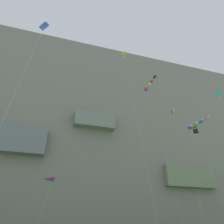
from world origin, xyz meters
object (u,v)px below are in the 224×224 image
at_px(kite_diamond_high_center, 223,102).
at_px(kite_delta_upper_right, 52,186).
at_px(kite_box_front_field, 195,129).
at_px(kite_diamond_far_left, 174,117).
at_px(kite_windsock_near_cliff, 195,125).
at_px(kite_windsock_upper_mid, 149,85).
at_px(kite_delta_mid_left, 127,67).
at_px(kite_diamond_high_left, 41,33).

xyz_separation_m(kite_diamond_high_center, kite_delta_upper_right, (-30.47, 4.05, -16.79)).
xyz_separation_m(kite_diamond_high_center, kite_box_front_field, (-0.98, 8.39, -2.18)).
distance_m(kite_diamond_high_center, kite_box_front_field, 8.72).
bearing_deg(kite_diamond_far_left, kite_windsock_near_cliff, -54.01).
xyz_separation_m(kite_delta_upper_right, kite_windsock_upper_mid, (16.89, 0.55, 21.24)).
bearing_deg(kite_diamond_high_center, kite_windsock_near_cliff, 142.98).
relative_size(kite_delta_mid_left, kite_windsock_upper_mid, 1.03).
xyz_separation_m(kite_delta_mid_left, kite_diamond_high_left, (-14.49, -2.96, 0.23)).
xyz_separation_m(kite_diamond_high_center, kite_delta_mid_left, (-20.65, -1.36, 2.78)).
xyz_separation_m(kite_delta_mid_left, kite_windsock_near_cliff, (15.84, 4.99, -6.75)).
bearing_deg(kite_box_front_field, kite_delta_mid_left, -153.65).
bearing_deg(kite_delta_upper_right, kite_windsock_upper_mid, 1.88).
bearing_deg(kite_diamond_high_center, kite_box_front_field, 96.63).
height_order(kite_diamond_high_center, kite_diamond_far_left, kite_diamond_high_center).
relative_size(kite_box_front_field, kite_windsock_near_cliff, 1.11).
relative_size(kite_windsock_near_cliff, kite_diamond_far_left, 0.81).
relative_size(kite_diamond_high_center, kite_delta_upper_right, 3.45).
xyz_separation_m(kite_windsock_near_cliff, kite_diamond_far_left, (-2.36, 3.24, 3.00)).
xyz_separation_m(kite_box_front_field, kite_windsock_upper_mid, (-12.60, -3.79, 6.64)).
distance_m(kite_diamond_high_center, kite_diamond_high_left, 35.54).
bearing_deg(kite_diamond_high_left, kite_delta_upper_right, 60.78).
height_order(kite_delta_mid_left, kite_box_front_field, kite_delta_mid_left).
bearing_deg(kite_box_front_field, kite_diamond_high_left, -159.60).
bearing_deg(kite_windsock_near_cliff, kite_diamond_high_left, -165.31).
height_order(kite_box_front_field, kite_diamond_high_left, kite_diamond_high_left).
bearing_deg(kite_diamond_high_left, kite_windsock_upper_mid, 22.46).
bearing_deg(kite_windsock_upper_mid, kite_windsock_near_cliff, -6.31).
bearing_deg(kite_box_front_field, kite_windsock_upper_mid, -163.26).
relative_size(kite_diamond_high_center, kite_box_front_field, 1.18).
relative_size(kite_delta_upper_right, kite_delta_mid_left, 0.26).
relative_size(kite_windsock_upper_mid, kite_diamond_high_left, 0.97).
height_order(kite_delta_upper_right, kite_delta_mid_left, kite_delta_mid_left).
bearing_deg(kite_diamond_high_left, kite_delta_mid_left, 11.55).
bearing_deg(kite_delta_mid_left, kite_box_front_field, 26.35).
relative_size(kite_diamond_high_center, kite_windsock_upper_mid, 0.93).
distance_m(kite_delta_upper_right, kite_windsock_upper_mid, 27.15).
bearing_deg(kite_windsock_upper_mid, kite_delta_mid_left, -139.92).
xyz_separation_m(kite_windsock_near_cliff, kite_diamond_high_left, (-30.33, -7.95, 6.98)).
xyz_separation_m(kite_diamond_high_center, kite_windsock_near_cliff, (-4.82, 3.63, -3.97)).
relative_size(kite_diamond_high_center, kite_diamond_high_left, 0.91).
relative_size(kite_delta_mid_left, kite_diamond_far_left, 1.17).
bearing_deg(kite_diamond_far_left, kite_diamond_high_center, -43.79).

